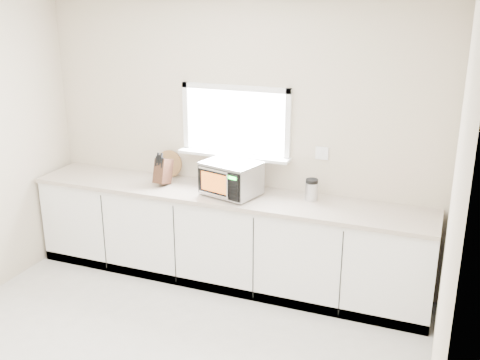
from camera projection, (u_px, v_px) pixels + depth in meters
The scene contains 7 objects.
back_wall at pixel (237, 140), 5.45m from camera, with size 4.00×0.17×2.70m.
cabinets at pixel (225, 239), 5.48m from camera, with size 3.92×0.60×0.88m, color white.
countertop at pixel (225, 195), 5.32m from camera, with size 3.92×0.64×0.04m, color beige.
microwave at pixel (231, 178), 5.21m from camera, with size 0.57×0.50×0.32m.
knife_block at pixel (163, 171), 5.50m from camera, with size 0.13×0.24×0.34m.
cutting_board at pixel (169, 164), 5.74m from camera, with size 0.28×0.28×0.02m, color #9F6A3D.
coffee_grinder at pixel (312, 189), 5.11m from camera, with size 0.12×0.12×0.20m.
Camera 1 is at (1.97, -2.91, 2.72)m, focal length 42.00 mm.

